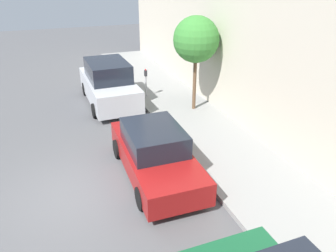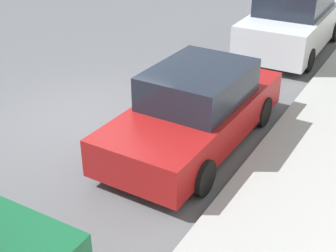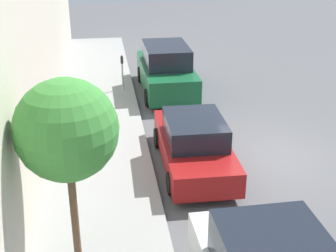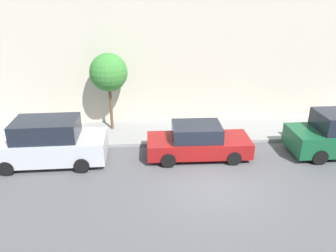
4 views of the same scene
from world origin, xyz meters
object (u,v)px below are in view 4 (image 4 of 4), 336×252
(parked_suv_third, at_px, (48,143))
(parking_meter_far, at_px, (62,126))
(parking_meter_near, at_px, (328,118))
(street_tree, at_px, (109,73))
(parked_sedan_second, at_px, (198,142))

(parked_suv_third, bearing_deg, parking_meter_far, -6.81)
(parked_suv_third, height_order, parking_meter_near, parked_suv_third)
(parking_meter_far, bearing_deg, parking_meter_near, -90.00)
(parking_meter_near, bearing_deg, street_tree, 82.00)
(parking_meter_far, relative_size, street_tree, 0.34)
(parked_suv_third, bearing_deg, parked_sedan_second, -89.13)
(parked_suv_third, xyz_separation_m, parking_meter_far, (1.74, -0.21, 0.05))
(parking_meter_near, height_order, street_tree, street_tree)
(parked_suv_third, xyz_separation_m, street_tree, (3.26, -2.37, 2.21))
(parked_sedan_second, relative_size, parking_meter_far, 3.35)
(parked_sedan_second, relative_size, parked_suv_third, 0.94)
(street_tree, bearing_deg, parked_suv_third, 143.93)
(parking_meter_near, relative_size, parking_meter_far, 1.06)
(parked_suv_third, distance_m, parking_meter_far, 1.75)
(parked_suv_third, distance_m, street_tree, 4.59)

